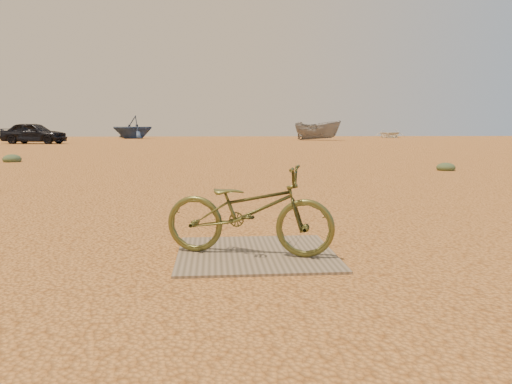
{
  "coord_description": "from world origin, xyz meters",
  "views": [
    {
      "loc": [
        -0.36,
        -3.97,
        1.13
      ],
      "look_at": [
        0.01,
        0.36,
        0.57
      ],
      "focal_mm": 35.0,
      "sensor_mm": 36.0,
      "label": 1
    }
  ],
  "objects": [
    {
      "name": "boat_far_right",
      "position": [
        19.06,
        49.99,
        0.48
      ],
      "size": [
        4.78,
        5.49,
        0.95
      ],
      "primitive_type": "imported",
      "rotation": [
        0.0,
        0.0,
        -0.39
      ],
      "color": "white",
      "rests_on": "ground"
    },
    {
      "name": "kale_b",
      "position": [
        5.78,
        8.71,
        0.0
      ],
      "size": [
        0.48,
        0.48,
        0.27
      ],
      "primitive_type": "ellipsoid",
      "color": "#4B5E3F",
      "rests_on": "ground"
    },
    {
      "name": "boat_far_left",
      "position": [
        -8.46,
        47.97,
        1.17
      ],
      "size": [
        5.87,
        5.8,
        2.34
      ],
      "primitive_type": "imported",
      "rotation": [
        0.0,
        0.0,
        -0.87
      ],
      "color": "navy",
      "rests_on": "ground"
    },
    {
      "name": "bicycle",
      "position": [
        -0.05,
        0.31,
        0.41
      ],
      "size": [
        1.58,
        0.92,
        0.79
      ],
      "primitive_type": "imported",
      "rotation": [
        0.0,
        0.0,
        1.28
      ],
      "color": "brown",
      "rests_on": "plywood_board"
    },
    {
      "name": "ground",
      "position": [
        0.0,
        0.0,
        0.0
      ],
      "size": [
        120.0,
        120.0,
        0.0
      ],
      "primitive_type": "plane",
      "color": "#D88E47",
      "rests_on": "ground"
    },
    {
      "name": "boat_mid_right",
      "position": [
        8.87,
        39.93,
        0.86
      ],
      "size": [
        4.56,
        4.04,
        1.73
      ],
      "primitive_type": "imported",
      "rotation": [
        0.0,
        0.0,
        0.92
      ],
      "color": "slate",
      "rests_on": "ground"
    },
    {
      "name": "kale_c",
      "position": [
        -6.98,
        13.1,
        0.0
      ],
      "size": [
        0.59,
        0.59,
        0.32
      ],
      "primitive_type": "ellipsoid",
      "color": "#4B5E3F",
      "rests_on": "ground"
    },
    {
      "name": "car",
      "position": [
        -12.81,
        32.19,
        0.74
      ],
      "size": [
        4.62,
        2.57,
        1.49
      ],
      "primitive_type": "imported",
      "rotation": [
        0.0,
        0.0,
        1.37
      ],
      "color": "black",
      "rests_on": "ground"
    },
    {
      "name": "plywood_board",
      "position": [
        0.01,
        0.36,
        0.01
      ],
      "size": [
        1.39,
        1.33,
        0.02
      ],
      "primitive_type": "cube",
      "color": "#85725C",
      "rests_on": "ground"
    }
  ]
}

